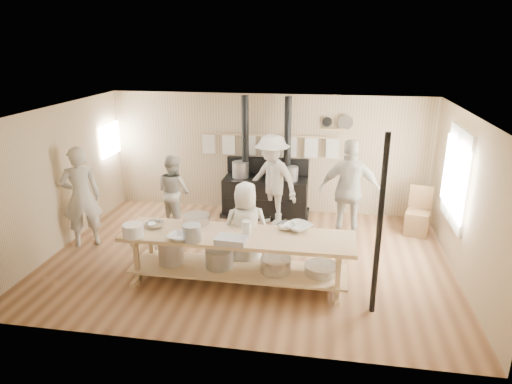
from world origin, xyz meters
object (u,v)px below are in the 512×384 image
at_px(cook_center, 246,228).
at_px(roasting_pan, 231,240).
at_px(stove, 265,192).
at_px(cook_by_window, 272,180).
at_px(prep_table, 237,254).
at_px(cook_left, 174,192).
at_px(cook_far_left, 81,197).
at_px(chair, 417,221).
at_px(cook_right, 350,191).

xyz_separation_m(cook_center, roasting_pan, (-0.07, -0.77, 0.13)).
distance_m(stove, cook_by_window, 0.65).
bearing_deg(prep_table, cook_left, 130.09).
height_order(cook_far_left, chair, cook_far_left).
bearing_deg(roasting_pan, cook_far_left, 157.59).
height_order(stove, cook_far_left, stove).
relative_size(cook_far_left, cook_by_window, 1.00).
height_order(prep_table, cook_by_window, cook_by_window).
height_order(stove, prep_table, stove).
bearing_deg(chair, cook_right, -144.63).
bearing_deg(cook_by_window, roasting_pan, -64.21).
relative_size(cook_far_left, chair, 1.99).
bearing_deg(cook_right, chair, -161.39).
bearing_deg(cook_right, roasting_pan, 51.31).
distance_m(prep_table, cook_left, 2.72).
height_order(cook_far_left, cook_right, cook_right).
relative_size(prep_table, cook_center, 2.33).
height_order(prep_table, cook_center, cook_center).
xyz_separation_m(cook_right, roasting_pan, (-1.77, -2.32, -0.09)).
bearing_deg(stove, roasting_pan, -90.31).
distance_m(stove, chair, 3.18).
relative_size(cook_center, roasting_pan, 3.44).
distance_m(cook_left, cook_by_window, 2.02).
xyz_separation_m(cook_left, cook_by_window, (1.95, 0.51, 0.19)).
relative_size(prep_table, cook_far_left, 1.89).
bearing_deg(roasting_pan, cook_center, 84.70).
xyz_separation_m(stove, prep_table, (-0.00, -3.02, -0.00)).
height_order(prep_table, cook_right, cook_right).
xyz_separation_m(cook_center, cook_by_window, (0.15, 2.14, 0.18)).
bearing_deg(cook_center, stove, -105.27).
bearing_deg(cook_left, cook_by_window, -136.45).
distance_m(cook_left, cook_right, 3.50).
height_order(cook_center, roasting_pan, cook_center).
height_order(cook_by_window, chair, cook_by_window).
height_order(cook_far_left, cook_by_window, cook_far_left).
relative_size(prep_table, roasting_pan, 8.00).
relative_size(cook_far_left, roasting_pan, 4.24).
relative_size(prep_table, cook_left, 2.37).
distance_m(cook_by_window, chair, 3.00).
relative_size(stove, cook_left, 1.71).
xyz_separation_m(cook_far_left, chair, (6.25, 1.55, -0.67)).
bearing_deg(stove, prep_table, -90.04).
bearing_deg(cook_far_left, cook_center, 141.95).
bearing_deg(cook_center, cook_right, -154.01).
bearing_deg(cook_right, cook_far_left, 10.70).
bearing_deg(stove, cook_right, -30.44).
bearing_deg(cook_far_left, stove, -175.36).
relative_size(cook_center, chair, 1.62).
height_order(stove, cook_by_window, stove).
distance_m(stove, cook_center, 2.59).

